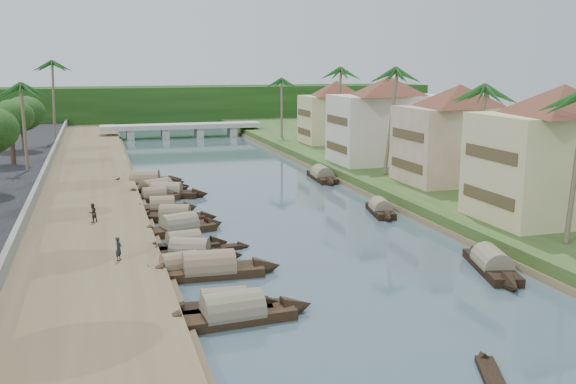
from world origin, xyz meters
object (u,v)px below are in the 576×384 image
object	(u,v)px
bridge	(182,128)
person_near	(119,249)
building_near	(559,151)
sampan_1	(224,308)
sampan_0	(233,314)

from	to	relation	value
bridge	person_near	bearing A→B (deg)	-100.41
building_near	sampan_1	world-z (taller)	building_near
bridge	sampan_0	xyz separation A→B (m)	(-8.45, -84.10, -1.30)
sampan_0	person_near	distance (m)	11.13
bridge	sampan_1	size ratio (longest dim) A/B	3.97
bridge	sampan_1	bearing A→B (deg)	-95.97
building_near	sampan_1	xyz separation A→B (m)	(-27.69, -9.10, -5.97)
bridge	person_near	world-z (taller)	bridge
sampan_0	person_near	xyz separation A→B (m)	(-5.20, 9.78, 1.13)
sampan_0	sampan_1	bearing A→B (deg)	99.11
bridge	sampan_0	size ratio (longest dim) A/B	3.09
building_near	person_near	xyz separation A→B (m)	(-32.64, -0.32, -4.83)
sampan_1	person_near	size ratio (longest dim) A/B	4.69
bridge	sampan_1	xyz separation A→B (m)	(-8.69, -83.10, -1.31)
bridge	building_near	distance (m)	76.54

